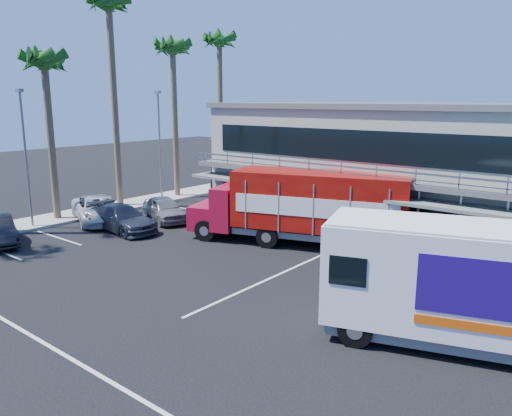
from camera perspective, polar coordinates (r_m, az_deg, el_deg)
The scene contains 14 objects.
ground at distance 20.73m, azimuth -8.14°, elevation -9.09°, with size 120.00×120.00×0.00m, color black.
building at distance 30.39m, azimuth 16.92°, elevation 4.50°, with size 22.40×12.00×7.30m.
curb_strip at distance 35.68m, azimuth -17.62°, elevation -0.28°, with size 3.00×32.00×0.16m, color #A5A399.
palm_c at distance 33.31m, azimuth -22.99°, elevation 14.31°, with size 2.80×2.80×10.75m.
palm_d at distance 36.57m, azimuth -16.41°, elevation 20.17°, with size 2.80×2.80×14.75m.
palm_e at distance 39.05m, azimuth -9.49°, elevation 16.67°, with size 2.80×2.80×12.25m.
palm_f at distance 43.25m, azimuth -4.20°, elevation 17.56°, with size 2.80×2.80×13.25m.
light_pole_near at distance 31.87m, azimuth -24.84°, elevation 5.77°, with size 0.50×0.25×8.09m.
light_pole_far at distance 37.36m, azimuth -10.95°, elevation 7.49°, with size 0.50×0.25×8.09m.
red_truck at distance 25.99m, azimuth 5.63°, elevation 0.33°, with size 11.83×6.09×3.90m.
white_van at distance 16.55m, azimuth 21.96°, elevation -7.92°, with size 8.37×5.07×3.87m.
parked_car_c at distance 32.63m, azimuth -17.59°, elevation -0.15°, with size 2.62×5.67×1.58m, color silver.
parked_car_d at distance 30.00m, azimuth -15.03°, elevation -1.15°, with size 2.08×5.12×1.49m, color #2D323D.
parked_car_e at distance 31.92m, azimuth -10.41°, elevation -0.09°, with size 1.80×4.47×1.52m, color slate.
Camera 1 is at (14.25, -13.03, 7.54)m, focal length 35.00 mm.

